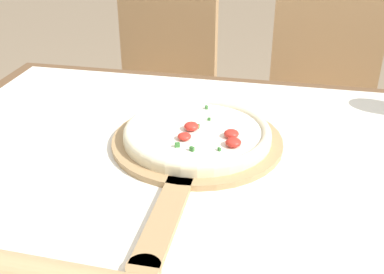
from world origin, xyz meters
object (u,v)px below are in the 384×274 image
Objects in this scene: pizza at (195,132)px; pizza_peel at (192,147)px; chair_left at (160,88)px; chair_right at (321,101)px.

pizza_peel is at bearing -91.21° from pizza.
pizza is at bearing -62.68° from chair_left.
pizza is at bearing -109.29° from chair_right.
chair_right is (0.30, 0.78, -0.24)m from pizza.
chair_left is at bearing 109.93° from pizza_peel.
chair_left reaches higher than pizza.
chair_right is (0.59, 0.00, 0.00)m from chair_left.
chair_right is at bearing 6.79° from chair_left.
pizza reaches higher than pizza_peel.
pizza_peel is 0.63× the size of chair_right.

